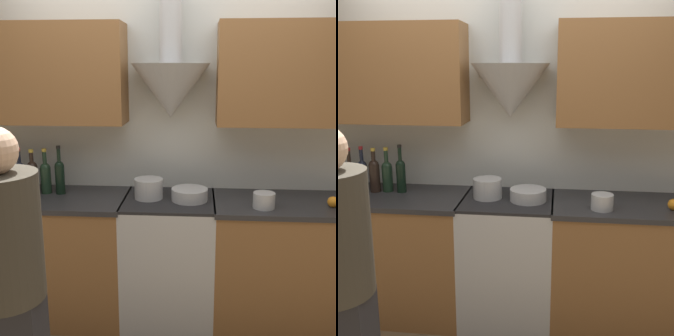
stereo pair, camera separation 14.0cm
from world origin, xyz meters
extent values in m
cube|color=silver|center=(0.00, 0.66, 1.30)|extent=(8.40, 0.06, 2.60)
cone|color=#B7BABC|center=(0.00, 0.48, 1.69)|extent=(0.55, 0.55, 0.38)
cylinder|color=#B7BABC|center=(0.00, 0.48, 2.21)|extent=(0.15, 0.15, 0.68)
cube|color=brown|center=(-0.96, 0.48, 1.80)|extent=(1.26, 0.32, 0.70)
cube|color=brown|center=(0.86, 0.48, 1.80)|extent=(1.07, 0.32, 0.70)
cube|color=brown|center=(-0.96, 0.33, 0.45)|extent=(1.26, 0.60, 0.90)
cube|color=#28282B|center=(-0.96, 0.33, 0.92)|extent=(1.29, 0.62, 0.03)
cube|color=brown|center=(0.86, 0.33, 0.45)|extent=(1.07, 0.60, 0.90)
cube|color=#28282B|center=(0.86, 0.33, 0.92)|extent=(1.10, 0.62, 0.03)
cube|color=#B7BABC|center=(0.00, 0.33, 0.46)|extent=(0.65, 0.60, 0.92)
cube|color=black|center=(0.00, 0.04, 0.42)|extent=(0.45, 0.01, 0.41)
cube|color=black|center=(0.00, 0.33, 0.93)|extent=(0.65, 0.60, 0.02)
cube|color=#B7BABC|center=(0.00, 0.60, 0.87)|extent=(0.65, 0.06, 0.10)
cylinder|color=black|center=(-1.21, 0.40, 1.03)|extent=(0.07, 0.07, 0.18)
sphere|color=black|center=(-1.21, 0.40, 1.12)|extent=(0.07, 0.07, 0.07)
cylinder|color=black|center=(-1.21, 0.40, 1.19)|extent=(0.03, 0.03, 0.11)
cylinder|color=maroon|center=(-1.21, 0.40, 1.25)|extent=(0.03, 0.03, 0.02)
cylinder|color=black|center=(-1.11, 0.40, 1.03)|extent=(0.07, 0.07, 0.20)
sphere|color=black|center=(-1.11, 0.40, 1.13)|extent=(0.07, 0.07, 0.07)
cylinder|color=black|center=(-1.11, 0.40, 1.20)|extent=(0.03, 0.03, 0.10)
cylinder|color=maroon|center=(-1.11, 0.40, 1.27)|extent=(0.03, 0.03, 0.02)
cylinder|color=black|center=(-1.01, 0.39, 1.04)|extent=(0.08, 0.08, 0.21)
sphere|color=black|center=(-1.01, 0.39, 1.14)|extent=(0.07, 0.07, 0.07)
cylinder|color=black|center=(-1.01, 0.39, 1.20)|extent=(0.03, 0.03, 0.09)
cylinder|color=gold|center=(-1.01, 0.39, 1.26)|extent=(0.03, 0.03, 0.02)
cylinder|color=black|center=(-0.92, 0.41, 1.03)|extent=(0.08, 0.08, 0.19)
sphere|color=black|center=(-0.92, 0.41, 1.13)|extent=(0.07, 0.07, 0.07)
cylinder|color=black|center=(-0.92, 0.41, 1.20)|extent=(0.03, 0.03, 0.10)
cylinder|color=gold|center=(-0.92, 0.41, 1.26)|extent=(0.03, 0.03, 0.02)
cylinder|color=black|center=(-0.81, 0.40, 1.04)|extent=(0.07, 0.07, 0.21)
sphere|color=black|center=(-0.81, 0.40, 1.15)|extent=(0.07, 0.07, 0.07)
cylinder|color=black|center=(-0.81, 0.40, 1.22)|extent=(0.03, 0.03, 0.11)
cylinder|color=black|center=(-0.81, 0.40, 1.28)|extent=(0.03, 0.03, 0.02)
cylinder|color=#B7BABC|center=(-0.15, 0.34, 1.01)|extent=(0.20, 0.20, 0.14)
cylinder|color=#B7BABC|center=(0.15, 0.31, 0.98)|extent=(0.25, 0.25, 0.08)
sphere|color=orange|center=(1.11, 0.23, 0.97)|extent=(0.07, 0.07, 0.07)
cylinder|color=#B7BABC|center=(0.64, 0.18, 0.99)|extent=(0.14, 0.14, 0.10)
cylinder|color=#3D382D|center=(-0.65, -0.86, 1.13)|extent=(0.35, 0.35, 0.58)
camera|label=1|loc=(0.20, -2.52, 1.85)|focal=45.00mm
camera|label=2|loc=(0.34, -2.50, 1.85)|focal=45.00mm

